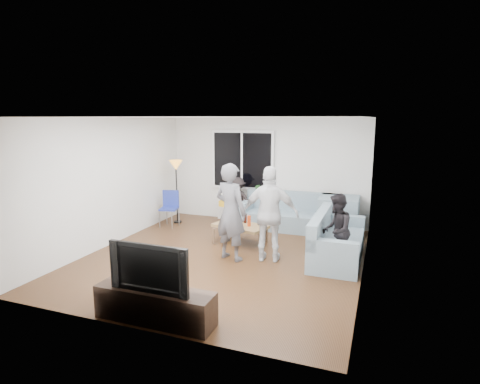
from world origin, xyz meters
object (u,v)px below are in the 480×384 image
at_px(side_chair, 169,209).
at_px(sofa_back_section, 290,212).
at_px(coffee_table, 240,234).
at_px(player_right, 270,214).
at_px(spectator_right, 336,230).
at_px(tv_console, 155,305).
at_px(television, 153,266).
at_px(floor_lamp, 177,192).
at_px(spectator_back, 237,201).
at_px(sofa_right_section, 338,236).
at_px(player_left, 231,212).

bearing_deg(side_chair, sofa_back_section, 2.19).
distance_m(coffee_table, player_right, 1.33).
distance_m(spectator_right, tv_console, 3.41).
bearing_deg(television, floor_lamp, 115.82).
xyz_separation_m(player_right, tv_console, (-0.78, -2.62, -0.65)).
xyz_separation_m(side_chair, tv_console, (2.12, -3.99, -0.21)).
bearing_deg(spectator_back, sofa_back_section, 10.48).
xyz_separation_m(sofa_right_section, floor_lamp, (-4.07, 1.23, 0.36)).
xyz_separation_m(side_chair, floor_lamp, (0.00, 0.40, 0.35)).
height_order(sofa_back_section, television, television).
relative_size(sofa_right_section, spectator_back, 1.71).
relative_size(coffee_table, spectator_back, 0.94).
bearing_deg(side_chair, floor_lamp, 76.65).
height_order(player_right, spectator_right, player_right).
xyz_separation_m(sofa_right_section, television, (-1.95, -3.16, 0.33)).
bearing_deg(player_left, side_chair, -17.78).
height_order(player_left, player_right, player_left).
bearing_deg(floor_lamp, player_right, -31.28).
height_order(side_chair, spectator_right, spectator_right).
distance_m(spectator_back, television, 4.85).
relative_size(player_right, television, 1.59).
bearing_deg(player_left, sofa_back_section, -86.90).
bearing_deg(coffee_table, sofa_back_section, 61.92).
bearing_deg(side_chair, spectator_right, -30.10).
bearing_deg(floor_lamp, television, -64.18).
relative_size(sofa_right_section, side_chair, 2.33).
height_order(coffee_table, television, television).
height_order(sofa_back_section, spectator_back, spectator_back).
distance_m(floor_lamp, player_right, 3.40).
bearing_deg(sofa_right_section, coffee_table, 83.69).
xyz_separation_m(player_left, spectator_right, (1.86, 0.32, -0.25)).
relative_size(sofa_right_section, spectator_right, 1.54).
bearing_deg(side_chair, spectator_back, 15.63).
xyz_separation_m(floor_lamp, spectator_right, (4.07, -1.62, -0.13)).
xyz_separation_m(sofa_back_section, floor_lamp, (-2.79, -0.38, 0.36)).
height_order(player_left, television, player_left).
bearing_deg(player_right, sofa_right_section, -164.14).
bearing_deg(player_left, player_right, -148.53).
relative_size(sofa_back_section, tv_console, 1.44).
xyz_separation_m(coffee_table, side_chair, (-2.05, 0.61, 0.23)).
xyz_separation_m(player_left, tv_console, (-0.08, -2.45, -0.68)).
xyz_separation_m(side_chair, player_right, (2.91, -1.37, 0.44)).
relative_size(sofa_back_section, side_chair, 2.67).
distance_m(side_chair, player_left, 2.74).
bearing_deg(coffee_table, player_right, -41.71).
height_order(coffee_table, spectator_back, spectator_back).
relative_size(tv_console, television, 1.46).
distance_m(side_chair, floor_lamp, 0.53).
distance_m(sofa_right_section, floor_lamp, 4.27).
xyz_separation_m(player_left, spectator_back, (-0.75, 2.35, -0.31)).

